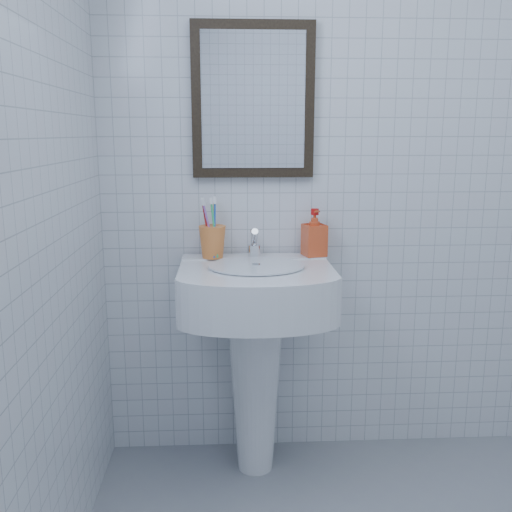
{
  "coord_description": "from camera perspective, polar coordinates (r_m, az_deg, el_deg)",
  "views": [
    {
      "loc": [
        -0.57,
        -1.22,
        1.42
      ],
      "look_at": [
        -0.46,
        0.86,
        0.97
      ],
      "focal_mm": 40.0,
      "sensor_mm": 36.0,
      "label": 1
    }
  ],
  "objects": [
    {
      "name": "toothbrush_cup",
      "position": [
        2.36,
        -4.38,
        1.42
      ],
      "size": [
        0.12,
        0.12,
        0.13
      ],
      "primitive_type": null,
      "rotation": [
        0.0,
        0.0,
        0.04
      ],
      "color": "orange",
      "rests_on": "washbasin"
    },
    {
      "name": "wall_mirror",
      "position": [
        2.4,
        -0.29,
        15.28
      ],
      "size": [
        0.5,
        0.04,
        0.62
      ],
      "color": "black",
      "rests_on": "wall_back"
    },
    {
      "name": "washbasin",
      "position": [
        2.35,
        -0.04,
        -7.78
      ],
      "size": [
        0.6,
        0.44,
        0.92
      ],
      "color": "white",
      "rests_on": "ground"
    },
    {
      "name": "faucet",
      "position": [
        2.36,
        -0.18,
        1.08
      ],
      "size": [
        0.05,
        0.11,
        0.13
      ],
      "color": "silver",
      "rests_on": "washbasin"
    },
    {
      "name": "wall_back",
      "position": [
        2.49,
        10.39,
        8.06
      ],
      "size": [
        2.2,
        0.02,
        2.5
      ],
      "primitive_type": "cube",
      "color": "silver",
      "rests_on": "ground"
    },
    {
      "name": "soap_dispenser",
      "position": [
        2.4,
        5.86,
        2.34
      ],
      "size": [
        0.11,
        0.11,
        0.2
      ],
      "primitive_type": "imported",
      "rotation": [
        0.0,
        0.0,
        0.25
      ],
      "color": "#BA3112",
      "rests_on": "washbasin"
    }
  ]
}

